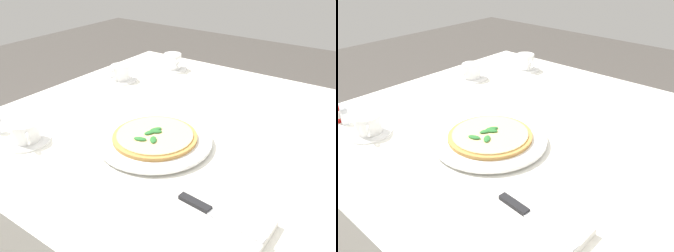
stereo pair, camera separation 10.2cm
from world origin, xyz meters
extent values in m
cube|color=white|center=(0.00, 0.00, 0.75)|extent=(1.13, 1.13, 0.02)
cube|color=white|center=(0.00, 0.56, 0.60)|extent=(1.13, 0.01, 0.28)
cube|color=white|center=(-0.56, 0.00, 0.60)|extent=(0.01, 1.13, 0.28)
cylinder|color=brown|center=(-0.47, 0.47, 0.37)|extent=(0.06, 0.06, 0.74)
cylinder|color=white|center=(0.02, -0.15, 0.76)|extent=(0.19, 0.19, 0.01)
cylinder|color=white|center=(0.02, -0.15, 0.77)|extent=(0.32, 0.32, 0.01)
cylinder|color=#C68E47|center=(0.02, -0.15, 0.78)|extent=(0.24, 0.24, 0.01)
cylinder|color=#F4DB8E|center=(0.02, -0.15, 0.79)|extent=(0.21, 0.21, 0.00)
ellipsoid|color=#2D7533|center=(0.04, -0.18, 0.79)|extent=(0.04, 0.04, 0.01)
ellipsoid|color=#2D7533|center=(0.01, -0.16, 0.79)|extent=(0.03, 0.04, 0.01)
ellipsoid|color=#2D7533|center=(0.02, -0.15, 0.79)|extent=(0.04, 0.03, 0.01)
ellipsoid|color=#2D7533|center=(0.01, -0.14, 0.79)|extent=(0.03, 0.04, 0.01)
ellipsoid|color=#2D7533|center=(0.01, -0.20, 0.79)|extent=(0.04, 0.03, 0.01)
cylinder|color=white|center=(-0.39, 0.16, 0.76)|extent=(0.13, 0.13, 0.01)
cylinder|color=white|center=(-0.39, 0.16, 0.79)|extent=(0.08, 0.08, 0.06)
torus|color=white|center=(-0.40, 0.12, 0.79)|extent=(0.01, 0.04, 0.03)
cylinder|color=black|center=(-0.39, 0.16, 0.82)|extent=(0.07, 0.07, 0.00)
cylinder|color=white|center=(-0.28, -0.35, 0.76)|extent=(0.13, 0.13, 0.01)
cylinder|color=white|center=(-0.28, -0.35, 0.79)|extent=(0.08, 0.08, 0.05)
torus|color=white|center=(-0.24, -0.37, 0.79)|extent=(0.03, 0.02, 0.03)
cylinder|color=black|center=(-0.28, -0.35, 0.81)|extent=(0.07, 0.07, 0.00)
cylinder|color=white|center=(-0.30, 0.40, 0.76)|extent=(0.13, 0.13, 0.01)
cylinder|color=white|center=(-0.30, 0.40, 0.79)|extent=(0.08, 0.08, 0.06)
torus|color=white|center=(-0.26, 0.38, 0.80)|extent=(0.03, 0.02, 0.03)
cylinder|color=black|center=(-0.30, 0.40, 0.82)|extent=(0.07, 0.07, 0.00)
cube|color=white|center=(0.30, -0.33, 0.77)|extent=(0.22, 0.13, 0.02)
cube|color=silver|center=(0.35, -0.33, 0.78)|extent=(0.12, 0.03, 0.01)
cube|color=black|center=(0.25, -0.33, 0.78)|extent=(0.08, 0.02, 0.01)
cylinder|color=white|center=(-0.40, -0.37, 0.78)|extent=(0.03, 0.03, 0.04)
cylinder|color=white|center=(-0.40, -0.37, 0.77)|extent=(0.02, 0.02, 0.03)
sphere|color=silver|center=(-0.40, -0.37, 0.80)|extent=(0.02, 0.02, 0.02)
camera|label=1|loc=(0.53, -0.81, 1.26)|focal=37.11mm
camera|label=2|loc=(0.61, -0.75, 1.26)|focal=37.11mm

